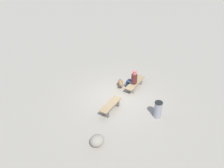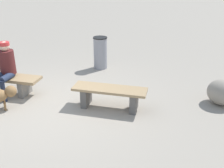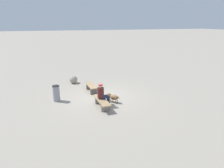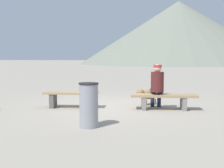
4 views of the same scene
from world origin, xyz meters
name	(u,v)px [view 1 (image 1 of 4)]	position (x,y,z in m)	size (l,w,h in m)	color
ground	(118,98)	(0.00, 0.00, -0.03)	(210.00, 210.00, 0.06)	#9E9384
bench_left	(111,106)	(-1.18, -0.28, 0.31)	(1.57, 0.49, 0.46)	#605B56
bench_right	(135,84)	(1.46, -0.34, 0.31)	(1.84, 0.50, 0.43)	gray
seated_person	(133,79)	(1.28, -0.26, 0.73)	(0.37, 0.67, 1.26)	#511E1E
dog	(121,83)	(1.02, 0.44, 0.33)	(0.69, 0.61, 0.51)	olive
trash_bin	(158,110)	(-0.25, -2.57, 0.47)	(0.41, 0.41, 0.94)	gray
boulder	(97,141)	(-3.50, -1.10, 0.28)	(0.65, 0.58, 0.56)	gray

